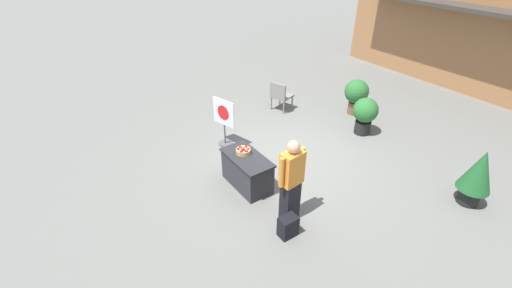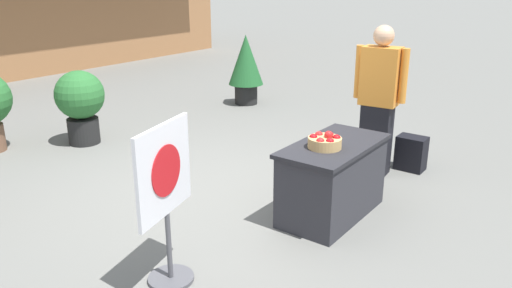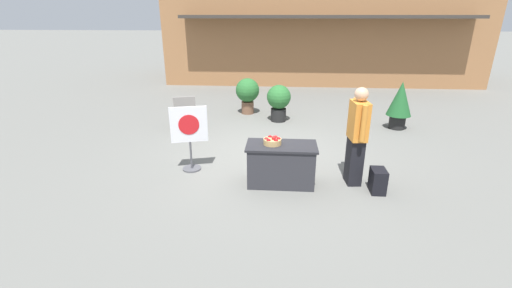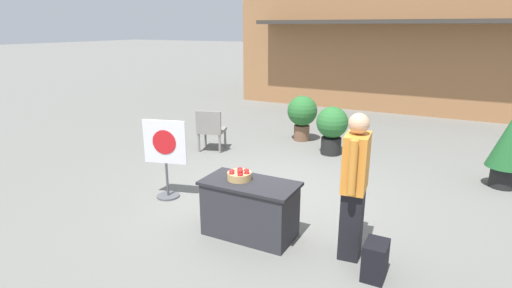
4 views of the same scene
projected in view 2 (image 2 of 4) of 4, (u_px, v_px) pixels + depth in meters
name	position (u px, v px, depth m)	size (l,w,h in m)	color
ground_plane	(217.00, 193.00, 5.47)	(120.00, 120.00, 0.00)	slate
display_table	(332.00, 179.00, 4.87)	(1.24, 0.64, 0.74)	#2D2D33
apple_basket	(325.00, 141.00, 4.61)	(0.31, 0.31, 0.16)	tan
person_visitor	(379.00, 100.00, 5.75)	(0.30, 0.61, 1.75)	black
backpack	(411.00, 153.00, 6.07)	(0.24, 0.34, 0.42)	black
poster_board	(166.00, 196.00, 3.68)	(0.68, 0.36, 1.27)	#4C4C51
potted_plant_far_right	(246.00, 65.00, 9.02)	(0.63, 0.63, 1.26)	black
potted_plant_near_left	(80.00, 101.00, 6.90)	(0.67, 0.67, 1.04)	black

